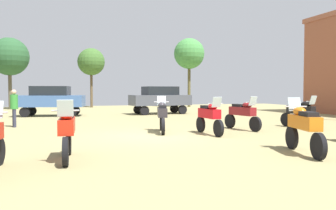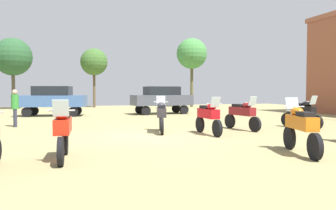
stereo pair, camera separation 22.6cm
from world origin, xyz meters
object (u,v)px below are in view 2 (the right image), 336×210
at_px(motorcycle_6, 63,130).
at_px(tree_5, 192,54).
at_px(motorcycle_10, 242,113).
at_px(car_2, 162,98).
at_px(motorcycle_13, 161,115).
at_px(tree_4, 94,62).
at_px(tree_1, 13,57).
at_px(motorcycle_7, 301,127).
at_px(motorcycle_3, 208,116).
at_px(motorcycle_1, 302,112).
at_px(person_1, 15,105).
at_px(car_3, 53,99).

height_order(motorcycle_6, tree_5, tree_5).
distance_m(motorcycle_10, car_2, 10.64).
relative_size(motorcycle_13, tree_4, 0.35).
bearing_deg(motorcycle_6, tree_4, -92.30).
bearing_deg(tree_1, motorcycle_7, -67.48).
bearing_deg(motorcycle_3, motorcycle_10, -156.60).
bearing_deg(motorcycle_1, motorcycle_13, -15.64).
bearing_deg(motorcycle_6, person_1, -71.59).
distance_m(motorcycle_7, car_2, 16.04).
distance_m(motorcycle_13, car_2, 10.83).
bearing_deg(motorcycle_3, tree_1, -67.52).
bearing_deg(motorcycle_13, motorcycle_6, -115.77).
xyz_separation_m(motorcycle_3, motorcycle_7, (0.76, -4.45, 0.02)).
bearing_deg(motorcycle_10, motorcycle_6, 19.37).
bearing_deg(car_2, motorcycle_1, -167.26).
bearing_deg(person_1, motorcycle_1, -124.59).
bearing_deg(motorcycle_13, motorcycle_7, -53.57).
distance_m(motorcycle_1, motorcycle_10, 2.95).
relative_size(motorcycle_3, tree_4, 0.37).
distance_m(motorcycle_1, car_2, 11.34).
height_order(motorcycle_13, car_2, car_2).
height_order(motorcycle_3, car_3, car_3).
xyz_separation_m(motorcycle_10, tree_5, (5.13, 19.90, 4.77)).
xyz_separation_m(motorcycle_6, motorcycle_7, (6.13, -1.02, 0.01)).
distance_m(motorcycle_6, motorcycle_7, 6.21).
xyz_separation_m(motorcycle_1, tree_5, (2.19, 20.02, 4.76)).
bearing_deg(motorcycle_10, motorcycle_1, 166.12).
distance_m(motorcycle_7, car_3, 17.60).
relative_size(motorcycle_13, person_1, 1.20).
bearing_deg(motorcycle_3, motorcycle_1, -172.71).
relative_size(motorcycle_10, tree_1, 0.35).
distance_m(motorcycle_1, motorcycle_13, 6.55).
height_order(motorcycle_13, tree_5, tree_5).
bearing_deg(car_2, motorcycle_3, 167.51).
distance_m(car_3, tree_5, 16.76).
height_order(car_3, tree_4, tree_4).
bearing_deg(motorcycle_7, tree_5, 90.65).
distance_m(tree_1, tree_5, 17.16).
relative_size(motorcycle_10, motorcycle_13, 1.07).
bearing_deg(tree_1, motorcycle_10, -59.67).
xyz_separation_m(person_1, tree_4, (4.96, 17.69, 3.54)).
relative_size(person_1, tree_5, 0.25).
xyz_separation_m(motorcycle_1, motorcycle_10, (-2.95, 0.12, -0.01)).
bearing_deg(motorcycle_3, person_1, -36.20).
height_order(motorcycle_1, motorcycle_13, motorcycle_1).
relative_size(motorcycle_10, tree_5, 0.32).
relative_size(motorcycle_10, car_3, 0.49).
bearing_deg(motorcycle_7, tree_4, 111.96).
distance_m(motorcycle_10, tree_5, 21.10).
bearing_deg(motorcycle_1, car_3, -57.16).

